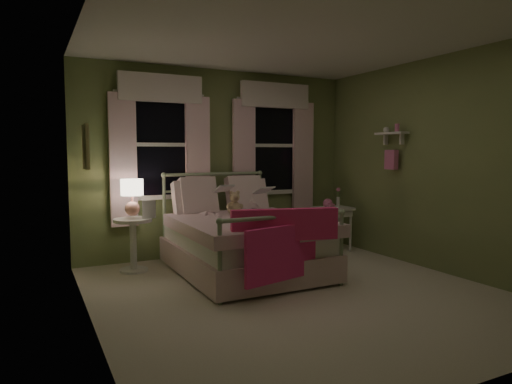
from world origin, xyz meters
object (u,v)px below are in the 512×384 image
teddy_bear (234,205)px  nightstand_right (333,214)px  child_left (209,195)px  child_right (249,193)px  nightstand_left (133,237)px  table_lamp (132,193)px  bed (243,240)px

teddy_bear → nightstand_right: size_ratio=0.48×
child_left → child_right: bearing=176.9°
child_right → nightstand_left: 1.56m
child_right → nightstand_left: size_ratio=1.04×
child_left → table_lamp: child_left is taller
teddy_bear → nightstand_right: bearing=6.4°
nightstand_right → table_lamp: bearing=176.9°
bed → child_right: child_right is taller
nightstand_left → teddy_bear: bearing=-16.1°
child_left → table_lamp: size_ratio=1.52×
bed → teddy_bear: bed is taller
child_right → teddy_bear: (-0.28, -0.16, -0.12)m
teddy_bear → nightstand_right: teddy_bear is taller
teddy_bear → bed: bearing=-90.0°
nightstand_left → table_lamp: (-0.00, 0.00, 0.54)m
teddy_bear → table_lamp: size_ratio=0.69×
bed → child_left: size_ratio=2.99×
teddy_bear → nightstand_left: teddy_bear is taller
nightstand_right → child_left: bearing=-179.1°
table_lamp → nightstand_left: bearing=0.0°
bed → child_left: (-0.28, 0.42, 0.53)m
nightstand_left → table_lamp: 0.54m
nightstand_right → teddy_bear: bearing=-173.6°
bed → nightstand_left: bearing=153.0°
table_lamp → nightstand_right: size_ratio=0.70×
child_right → table_lamp: child_right is taller
teddy_bear → nightstand_left: bearing=163.9°
table_lamp → nightstand_right: bearing=-3.1°
child_left → nightstand_right: bearing=177.7°
child_left → table_lamp: bearing=-14.6°
child_right → teddy_bear: size_ratio=2.20×
bed → nightstand_right: bed is taller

